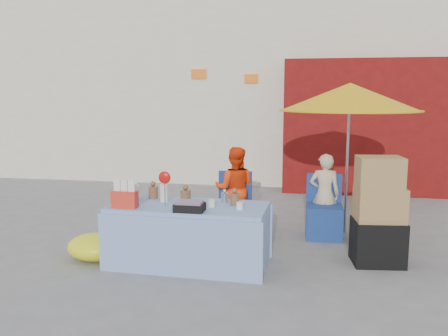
% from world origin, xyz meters
% --- Properties ---
extents(ground, '(80.00, 80.00, 0.00)m').
position_xyz_m(ground, '(0.00, 0.00, 0.00)').
color(ground, slate).
rests_on(ground, ground).
extents(backdrop, '(14.00, 8.00, 7.80)m').
position_xyz_m(backdrop, '(0.52, 7.52, 3.10)').
color(backdrop, silver).
rests_on(backdrop, ground).
extents(market_table, '(1.85, 0.92, 1.10)m').
position_xyz_m(market_table, '(-0.24, -0.23, 0.36)').
color(market_table, '#849BD4').
rests_on(market_table, ground).
extents(chair_left, '(0.49, 0.48, 0.85)m').
position_xyz_m(chair_left, '(0.07, 1.09, 0.26)').
color(chair_left, navy).
rests_on(chair_left, ground).
extents(chair_right, '(0.49, 0.48, 0.85)m').
position_xyz_m(chair_right, '(1.32, 1.09, 0.26)').
color(chair_right, navy).
rests_on(chair_right, ground).
extents(vendor_orange, '(0.60, 0.47, 1.21)m').
position_xyz_m(vendor_orange, '(0.07, 1.22, 0.60)').
color(vendor_orange, '#FF3D0D').
rests_on(vendor_orange, ground).
extents(vendor_beige, '(0.42, 0.28, 1.14)m').
position_xyz_m(vendor_beige, '(1.32, 1.22, 0.57)').
color(vendor_beige, beige).
rests_on(vendor_beige, ground).
extents(umbrella, '(1.90, 1.90, 2.09)m').
position_xyz_m(umbrella, '(1.62, 1.37, 1.89)').
color(umbrella, gray).
rests_on(umbrella, ground).
extents(box_stack, '(0.61, 0.52, 1.25)m').
position_xyz_m(box_stack, '(1.90, 0.17, 0.58)').
color(box_stack, black).
rests_on(box_stack, ground).
extents(tarp_bundle, '(0.82, 0.72, 0.31)m').
position_xyz_m(tarp_bundle, '(-1.35, -0.29, 0.16)').
color(tarp_bundle, yellow).
rests_on(tarp_bundle, ground).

